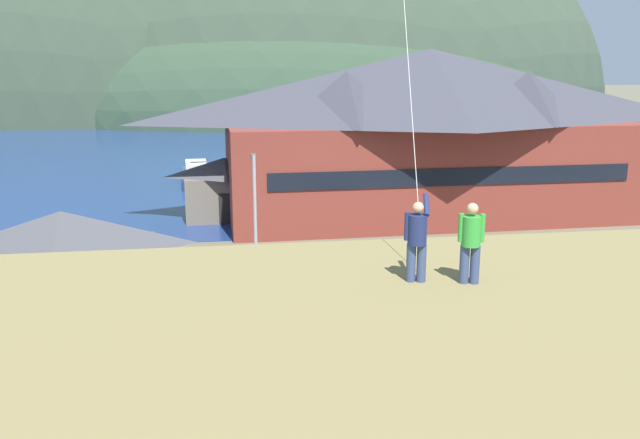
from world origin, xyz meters
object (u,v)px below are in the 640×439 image
object	(u,v)px
parked_car_mid_row_near	(167,342)
parking_light_pole	(255,207)
parked_car_front_row_silver	(386,321)
person_companion	(471,241)
moored_boat_wharfside	(196,176)
parked_car_mid_row_center	(239,289)
storage_shed_waterside	(225,187)
moored_boat_outer_mooring	(276,172)
parked_car_front_row_end	(430,283)
storage_shed_near_lot	(65,263)
moored_boat_inner_slip	(199,179)
person_kite_flyer	(417,238)
parked_car_front_row_red	(546,330)
harbor_lodge	(429,129)
parked_car_mid_row_far	(588,265)
wharf_dock	(237,182)

from	to	relation	value
parked_car_mid_row_near	parking_light_pole	xyz separation A→B (m)	(3.65, 9.85, 2.64)
parked_car_front_row_silver	person_companion	distance (m)	11.70
moored_boat_wharfside	parked_car_mid_row_center	size ratio (longest dim) A/B	1.88
storage_shed_waterside	parking_light_pole	size ratio (longest dim) A/B	0.99
storage_shed_waterside	moored_boat_outer_mooring	size ratio (longest dim) A/B	0.70
parked_car_front_row_end	moored_boat_wharfside	bearing A→B (deg)	108.89
storage_shed_near_lot	parked_car_mid_row_center	xyz separation A→B (m)	(7.19, -0.38, -1.36)
storage_shed_near_lot	parked_car_mid_row_near	xyz separation A→B (m)	(4.54, -5.68, -1.36)
moored_boat_wharfside	moored_boat_inner_slip	bearing A→B (deg)	-80.37
moored_boat_inner_slip	parked_car_mid_row_center	xyz separation A→B (m)	(2.58, -30.89, 0.34)
moored_boat_outer_mooring	moored_boat_inner_slip	xyz separation A→B (m)	(-7.09, -2.97, -0.00)
parked_car_mid_row_center	person_kite_flyer	distance (m)	15.93
storage_shed_waterside	person_kite_flyer	xyz separation A→B (m)	(3.85, -32.47, 4.75)
parking_light_pole	moored_boat_inner_slip	bearing A→B (deg)	97.71
moored_boat_inner_slip	parked_car_front_row_red	xyz separation A→B (m)	(13.58, -37.17, 0.34)
harbor_lodge	moored_boat_inner_slip	distance (m)	22.13
storage_shed_near_lot	person_companion	world-z (taller)	person_companion
harbor_lodge	parked_car_front_row_end	world-z (taller)	harbor_lodge
harbor_lodge	person_kite_flyer	bearing A→B (deg)	-108.20
parked_car_mid_row_far	parked_car_mid_row_center	bearing A→B (deg)	-176.58
moored_boat_inner_slip	storage_shed_waterside	bearing A→B (deg)	-80.26
storage_shed_near_lot	harbor_lodge	bearing A→B (deg)	38.42
parked_car_front_row_silver	parking_light_pole	size ratio (longest dim) A/B	0.70
moored_boat_inner_slip	parking_light_pole	bearing A→B (deg)	-82.29
parked_car_mid_row_far	moored_boat_inner_slip	bearing A→B (deg)	123.05
harbor_lodge	storage_shed_waterside	xyz separation A→B (m)	(-14.17, 1.08, -3.93)
parked_car_mid_row_center	moored_boat_wharfside	bearing A→B (deg)	95.02
parked_car_mid_row_center	moored_boat_inner_slip	bearing A→B (deg)	94.77
harbor_lodge	parked_car_mid_row_far	size ratio (longest dim) A/B	7.03
storage_shed_near_lot	parked_car_mid_row_center	distance (m)	7.33
moored_boat_outer_mooring	person_companion	bearing A→B (deg)	-89.96
wharf_dock	person_companion	xyz separation A→B (m)	(3.77, -45.57, 6.61)
parked_car_front_row_silver	parking_light_pole	world-z (taller)	parking_light_pole
harbor_lodge	wharf_dock	xyz separation A→B (m)	(-13.02, 13.89, -5.81)
harbor_lodge	person_kite_flyer	world-z (taller)	harbor_lodge
storage_shed_near_lot	moored_boat_wharfside	world-z (taller)	storage_shed_near_lot
parked_car_mid_row_near	person_companion	xyz separation A→B (m)	(7.20, -9.36, 5.90)
parked_car_front_row_red	person_kite_flyer	world-z (taller)	person_kite_flyer
wharf_dock	moored_boat_outer_mooring	xyz separation A→B (m)	(3.74, 2.95, 0.37)
moored_boat_wharfside	parking_light_pole	distance (m)	28.47
storage_shed_near_lot	moored_boat_inner_slip	bearing A→B (deg)	81.39
parked_car_front_row_silver	parked_car_front_row_red	xyz separation A→B (m)	(5.63, -1.69, 0.00)
moored_boat_inner_slip	parked_car_mid_row_far	xyz separation A→B (m)	(19.44, -29.88, 0.34)
parked_car_front_row_end	harbor_lodge	bearing A→B (deg)	73.00
harbor_lodge	parked_car_front_row_end	bearing A→B (deg)	-107.00
moored_boat_outer_mooring	parked_car_front_row_silver	xyz separation A→B (m)	(0.87, -38.45, 0.34)
moored_boat_inner_slip	person_companion	distance (m)	46.52
parked_car_mid_row_far	parked_car_mid_row_near	world-z (taller)	same
moored_boat_inner_slip	person_companion	xyz separation A→B (m)	(7.12, -45.55, 6.24)
wharf_dock	moored_boat_wharfside	size ratio (longest dim) A/B	1.80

